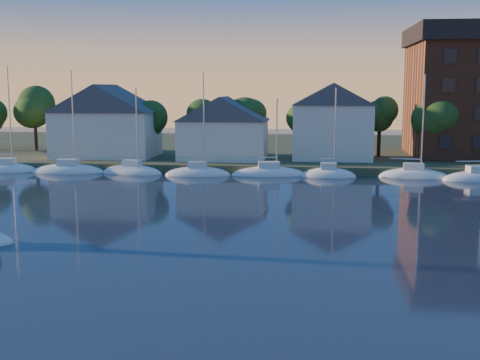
# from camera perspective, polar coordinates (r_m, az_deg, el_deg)

# --- Properties ---
(shoreline_land) EXTENTS (160.00, 50.00, 2.00)m
(shoreline_land) POSITION_cam_1_polar(r_m,az_deg,el_deg) (95.84, 3.52, 2.63)
(shoreline_land) COLOR #303A22
(shoreline_land) RESTS_ON ground
(wooden_dock) EXTENTS (120.00, 3.00, 1.00)m
(wooden_dock) POSITION_cam_1_polar(r_m,az_deg,el_deg) (73.05, 2.55, 0.71)
(wooden_dock) COLOR brown
(wooden_dock) RESTS_ON ground
(clubhouse_west) EXTENTS (13.65, 9.45, 9.64)m
(clubhouse_west) POSITION_cam_1_polar(r_m,az_deg,el_deg) (82.82, -12.56, 5.59)
(clubhouse_west) COLOR white
(clubhouse_west) RESTS_ON shoreline_land
(clubhouse_centre) EXTENTS (11.55, 8.40, 8.08)m
(clubhouse_centre) POSITION_cam_1_polar(r_m,az_deg,el_deg) (78.11, -1.58, 5.03)
(clubhouse_centre) COLOR white
(clubhouse_centre) RESTS_ON shoreline_land
(clubhouse_east) EXTENTS (10.50, 8.40, 9.80)m
(clubhouse_east) POSITION_cam_1_polar(r_m,az_deg,el_deg) (79.33, 8.74, 5.61)
(clubhouse_east) COLOR white
(clubhouse_east) RESTS_ON shoreline_land
(tree_line) EXTENTS (93.40, 5.40, 8.90)m
(tree_line) POSITION_cam_1_polar(r_m,az_deg,el_deg) (83.27, 4.50, 6.64)
(tree_line) COLOR #332217
(tree_line) RESTS_ON shoreline_land
(moored_fleet) EXTENTS (87.50, 2.40, 12.05)m
(moored_fleet) POSITION_cam_1_polar(r_m,az_deg,el_deg) (70.08, 2.38, 0.45)
(moored_fleet) COLOR white
(moored_fleet) RESTS_ON ground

